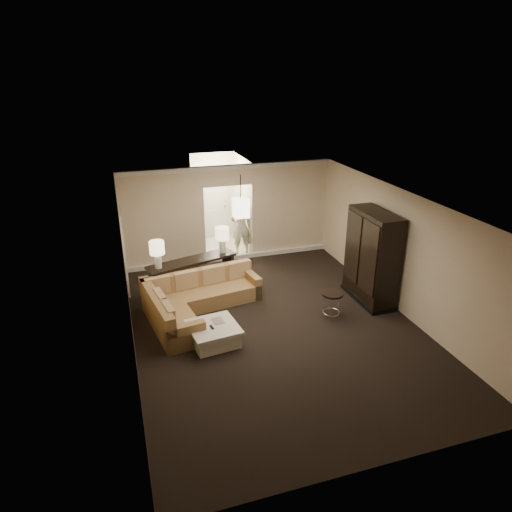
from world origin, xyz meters
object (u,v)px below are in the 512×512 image
object	(u,v)px
sectional_sofa	(194,301)
person	(241,224)
console_table	(193,273)
coffee_table	(214,334)
drink_table	(332,300)
armoire	(371,259)

from	to	relation	value
sectional_sofa	person	size ratio (longest dim) A/B	1.52
console_table	person	world-z (taller)	person
coffee_table	drink_table	world-z (taller)	drink_table
coffee_table	armoire	world-z (taller)	armoire
armoire	coffee_table	bearing A→B (deg)	-169.71
armoire	drink_table	bearing A→B (deg)	-158.02
sectional_sofa	drink_table	size ratio (longest dim) A/B	4.77
armoire	drink_table	distance (m)	1.46
armoire	console_table	bearing A→B (deg)	157.09
armoire	person	world-z (taller)	armoire
sectional_sofa	person	world-z (taller)	person
sectional_sofa	drink_table	xyz separation A→B (m)	(2.95, -1.07, 0.10)
console_table	armoire	bearing A→B (deg)	-39.54
console_table	drink_table	xyz separation A→B (m)	(2.77, -2.18, -0.09)
coffee_table	person	distance (m)	4.93
coffee_table	console_table	distance (m)	2.43
sectional_sofa	armoire	distance (m)	4.27
sectional_sofa	coffee_table	size ratio (longest dim) A/B	2.62
coffee_table	person	size ratio (longest dim) A/B	0.58
console_table	coffee_table	bearing A→B (deg)	-107.03
armoire	sectional_sofa	bearing A→B (deg)	172.05
coffee_table	person	bearing A→B (deg)	67.50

